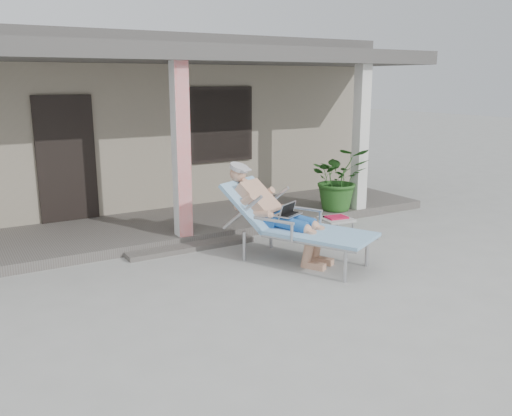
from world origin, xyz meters
TOP-DOWN VIEW (x-y plane):
  - ground at (0.00, 0.00)m, footprint 60.00×60.00m
  - house at (0.00, 6.50)m, footprint 10.40×5.40m
  - porch_deck at (0.00, 3.00)m, footprint 10.00×2.00m
  - porch_overhang at (0.00, 2.95)m, footprint 10.00×2.30m
  - porch_step at (0.00, 1.85)m, footprint 2.00×0.30m
  - lounger at (0.94, 0.76)m, footprint 1.68×2.26m
  - side_table at (2.12, 1.06)m, footprint 0.51×0.51m
  - potted_palm at (3.12, 2.26)m, footprint 1.33×1.27m

SIDE VIEW (x-z plane):
  - ground at x=0.00m, z-range 0.00..0.00m
  - porch_step at x=0.00m, z-range 0.00..0.07m
  - porch_deck at x=0.00m, z-range 0.00..0.15m
  - side_table at x=2.12m, z-range 0.14..0.55m
  - potted_palm at x=3.12m, z-range 0.15..1.32m
  - lounger at x=0.94m, z-range 0.17..1.60m
  - house at x=0.00m, z-range 0.02..3.32m
  - porch_overhang at x=0.00m, z-range 1.36..4.21m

